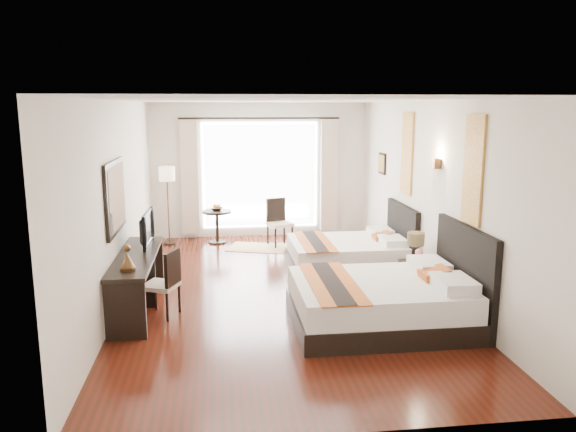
{
  "coord_description": "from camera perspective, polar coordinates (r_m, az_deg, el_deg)",
  "views": [
    {
      "loc": [
        -0.87,
        -7.94,
        2.71
      ],
      "look_at": [
        0.18,
        0.46,
        1.06
      ],
      "focal_mm": 35.0,
      "sensor_mm": 36.0,
      "label": 1
    }
  ],
  "objects": [
    {
      "name": "sheer_curtain",
      "position": [
        11.73,
        -2.83,
        4.13
      ],
      "size": [
        2.3,
        0.02,
        2.1
      ],
      "primitive_type": "cube",
      "color": "white",
      "rests_on": "wall_window"
    },
    {
      "name": "fruit_bowl",
      "position": [
        11.33,
        -7.23,
        0.7
      ],
      "size": [
        0.29,
        0.29,
        0.06
      ],
      "primitive_type": "imported",
      "rotation": [
        0.0,
        0.0,
        -0.29
      ],
      "color": "#472919",
      "rests_on": "side_table"
    },
    {
      "name": "wall_headboard",
      "position": [
        8.63,
        14.12,
        1.98
      ],
      "size": [
        0.01,
        7.5,
        2.8
      ],
      "primitive_type": "cube",
      "color": "silver",
      "rests_on": "floor"
    },
    {
      "name": "side_table",
      "position": [
        11.39,
        -7.2,
        -1.1
      ],
      "size": [
        0.58,
        0.58,
        0.66
      ],
      "primitive_type": "cylinder",
      "color": "black",
      "rests_on": "floor"
    },
    {
      "name": "television",
      "position": [
        8.29,
        -14.6,
        -1.22
      ],
      "size": [
        0.14,
        0.86,
        0.49
      ],
      "primitive_type": "imported",
      "rotation": [
        0.0,
        0.0,
        1.54
      ],
      "color": "black",
      "rests_on": "console_desk"
    },
    {
      "name": "ceiling",
      "position": [
        7.99,
        -0.9,
        11.61
      ],
      "size": [
        4.5,
        7.5,
        0.02
      ],
      "primitive_type": "cube",
      "color": "white",
      "rests_on": "wall_headboard"
    },
    {
      "name": "bed_near",
      "position": [
        7.23,
        10.01,
        -8.41
      ],
      "size": [
        2.22,
        1.73,
        1.25
      ],
      "color": "black",
      "rests_on": "floor"
    },
    {
      "name": "drape_left",
      "position": [
        11.68,
        -9.94,
        3.84
      ],
      "size": [
        0.35,
        0.14,
        2.35
      ],
      "primitive_type": "cube",
      "color": "beige",
      "rests_on": "floor"
    },
    {
      "name": "art_panel_near",
      "position": [
        7.24,
        18.31,
        4.46
      ],
      "size": [
        0.03,
        0.5,
        1.35
      ],
      "primitive_type": "cube",
      "color": "brown",
      "rests_on": "wall_headboard"
    },
    {
      "name": "floor_lamp",
      "position": [
        11.27,
        -12.18,
        3.68
      ],
      "size": [
        0.31,
        0.31,
        1.56
      ],
      "color": "black",
      "rests_on": "floor"
    },
    {
      "name": "table_lamp",
      "position": [
        8.44,
        12.85,
        -2.5
      ],
      "size": [
        0.25,
        0.25,
        0.4
      ],
      "color": "black",
      "rests_on": "nightstand"
    },
    {
      "name": "wall_entry",
      "position": [
        4.48,
        4.39,
        -5.98
      ],
      "size": [
        4.5,
        0.01,
        2.8
      ],
      "primitive_type": "cube",
      "color": "silver",
      "rests_on": "floor"
    },
    {
      "name": "console_desk",
      "position": [
        7.92,
        -15.02,
        -6.46
      ],
      "size": [
        0.5,
        2.2,
        0.76
      ],
      "primitive_type": "cube",
      "color": "black",
      "rests_on": "floor"
    },
    {
      "name": "art_panel_far",
      "position": [
        9.5,
        12.0,
        6.22
      ],
      "size": [
        0.03,
        0.5,
        1.35
      ],
      "primitive_type": "cube",
      "color": "brown",
      "rests_on": "wall_headboard"
    },
    {
      "name": "floor",
      "position": [
        8.44,
        -0.84,
        -7.72
      ],
      "size": [
        4.5,
        7.5,
        0.01
      ],
      "primitive_type": "cube",
      "color": "#361609",
      "rests_on": "ground"
    },
    {
      "name": "mirror_glass",
      "position": [
        7.69,
        -16.97,
        1.89
      ],
      "size": [
        0.01,
        1.12,
        0.82
      ],
      "primitive_type": "cube",
      "color": "white",
      "rests_on": "mirror_frame"
    },
    {
      "name": "window_glass",
      "position": [
        11.79,
        -2.85,
        4.16
      ],
      "size": [
        2.4,
        0.02,
        2.2
      ],
      "primitive_type": "cube",
      "color": "white",
      "rests_on": "wall_window"
    },
    {
      "name": "wall_window",
      "position": [
        11.79,
        -2.86,
        4.65
      ],
      "size": [
        4.5,
        0.01,
        2.8
      ],
      "primitive_type": "cube",
      "color": "silver",
      "rests_on": "floor"
    },
    {
      "name": "wall_sconce",
      "position": [
        8.22,
        14.81,
        5.17
      ],
      "size": [
        0.1,
        0.14,
        0.14
      ],
      "primitive_type": "cube",
      "color": "#49301A",
      "rests_on": "wall_headboard"
    },
    {
      "name": "bed_far",
      "position": [
        9.53,
        6.46,
        -3.76
      ],
      "size": [
        1.95,
        1.52,
        1.1
      ],
      "color": "black",
      "rests_on": "floor"
    },
    {
      "name": "desk_chair",
      "position": [
        7.61,
        -12.64,
        -7.92
      ],
      "size": [
        0.54,
        0.54,
        0.89
      ],
      "rotation": [
        0.0,
        0.0,
        2.75
      ],
      "color": "beige",
      "rests_on": "floor"
    },
    {
      "name": "nightstand",
      "position": [
        8.48,
        12.9,
        -6.2
      ],
      "size": [
        0.4,
        0.5,
        0.48
      ],
      "primitive_type": "cube",
      "color": "black",
      "rests_on": "floor"
    },
    {
      "name": "window_chair",
      "position": [
        11.12,
        -0.87,
        -1.56
      ],
      "size": [
        0.55,
        0.55,
        0.93
      ],
      "rotation": [
        0.0,
        0.0,
        -1.24
      ],
      "color": "beige",
      "rests_on": "floor"
    },
    {
      "name": "mirror_frame",
      "position": [
        7.7,
        -17.15,
        1.88
      ],
      "size": [
        0.04,
        1.25,
        0.95
      ],
      "primitive_type": "cube",
      "color": "black",
      "rests_on": "wall_desk"
    },
    {
      "name": "bronze_figurine",
      "position": [
        7.09,
        -16.02,
        -4.22
      ],
      "size": [
        0.22,
        0.22,
        0.28
      ],
      "primitive_type": null,
      "rotation": [
        0.0,
        0.0,
        0.17
      ],
      "color": "#49301A",
      "rests_on": "console_desk"
    },
    {
      "name": "wall_desk",
      "position": [
        8.17,
        -16.73,
        1.34
      ],
      "size": [
        0.01,
        7.5,
        2.8
      ],
      "primitive_type": "cube",
      "color": "silver",
      "rests_on": "floor"
    },
    {
      "name": "vase",
      "position": [
        8.22,
        13.14,
        -4.32
      ],
      "size": [
        0.17,
        0.17,
        0.14
      ],
      "primitive_type": "imported",
      "rotation": [
        0.0,
        0.0,
        0.26
      ],
      "color": "black",
      "rests_on": "nightstand"
    },
    {
      "name": "jute_rug",
      "position": [
        10.99,
        -3.06,
        -3.22
      ],
      "size": [
        1.31,
        1.08,
        0.01
      ],
      "primitive_type": "cube",
      "rotation": [
        0.0,
        0.0,
        -0.32
      ],
      "color": "tan",
      "rests_on": "floor"
    },
    {
      "name": "drape_right",
      "position": [
        11.89,
        4.19,
        4.11
      ],
      "size": [
        0.35,
        0.14,
        2.35
      ],
      "primitive_type": "cube",
      "color": "beige",
      "rests_on": "floor"
    }
  ]
}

